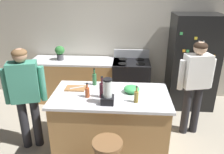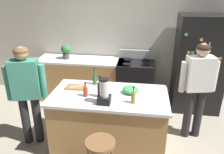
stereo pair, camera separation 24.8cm
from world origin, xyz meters
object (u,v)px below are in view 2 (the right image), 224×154
Objects in this scene: person_by_island_left at (27,88)px; bottle_cooking_sauce at (86,91)px; bottle_vinegar at (133,97)px; chef_knife at (77,86)px; potted_plant at (66,51)px; stove_range at (135,82)px; cutting_board at (75,87)px; bottle_olive_oil at (95,78)px; bar_stool at (100,152)px; kitchen_island at (109,121)px; bottle_wine at (100,89)px; mixing_bowl at (130,90)px; refrigerator at (198,64)px; blender_appliance at (104,93)px; person_by_sink_right at (198,83)px.

bottle_cooking_sauce is (0.92, -0.04, 0.03)m from person_by_island_left.
bottle_vinegar is 0.96m from chef_knife.
potted_plant is 1.86m from bottle_cooking_sauce.
stove_range is 3.65× the size of cutting_board.
bottle_olive_oil is (0.04, 0.43, 0.02)m from bottle_cooking_sauce.
bottle_olive_oil is at bearing 21.83° from person_by_island_left.
bar_stool is 1.15m from chef_knife.
kitchen_island is 0.59m from bottle_wine.
mixing_bowl is at bearing 72.20° from bar_stool.
cutting_board is at bearing -147.14° from refrigerator.
mixing_bowl reaches higher than chef_knife.
kitchen_island is 2.20m from refrigerator.
bottle_vinegar is 0.98m from cutting_board.
bottle_cooking_sauce is at bearing -62.42° from potted_plant.
person_by_island_left reaches higher than mixing_bowl.
bottle_vinegar is at bearing -48.67° from chef_knife.
blender_appliance reaches higher than kitchen_island.
stove_range reaches higher than bar_stool.
bottle_wine reaches higher than bottle_vinegar.
bottle_vinegar reaches higher than bar_stool.
potted_plant is (-1.18, 1.55, 0.63)m from kitchen_island.
mixing_bowl is at bearing -21.59° from bottle_olive_oil.
refrigerator reaches higher than chef_knife.
refrigerator reaches higher than bottle_vinegar.
mixing_bowl is at bearing 17.51° from bottle_cooking_sauce.
person_by_sink_right is (-0.22, -1.02, 0.03)m from refrigerator.
kitchen_island is at bearing -49.41° from bottle_olive_oil.
bottle_wine is 1.44× the size of chef_knife.
potted_plant is (-1.20, 2.33, 0.55)m from bar_stool.
bottle_cooking_sauce is 0.43m from bottle_olive_oil.
chef_knife is at bearing 163.95° from kitchen_island.
potted_plant is at bearing 156.77° from person_by_sink_right.
person_by_island_left reaches higher than kitchen_island.
bottle_wine is at bearing 117.82° from blender_appliance.
potted_plant is at bearing 114.38° from cutting_board.
bottle_cooking_sauce is at bearing -2.66° from person_by_island_left.
cutting_board is at bearing 132.15° from bottle_cooking_sauce.
bottle_vinegar is at bearing -13.42° from bottle_wine.
refrigerator reaches higher than bar_stool.
chef_knife reaches higher than bar_stool.
cutting_board is 0.02m from chef_knife.
bottle_vinegar is at bearing 8.68° from blender_appliance.
potted_plant is 1.52m from bottle_olive_oil.
cutting_board is at bearing -122.29° from stove_range.
stove_range is (-1.22, 0.02, -0.48)m from refrigerator.
mixing_bowl is (-0.02, -1.43, 0.50)m from stove_range.
stove_range is 1.58× the size of bar_stool.
kitchen_island is 0.79m from bar_stool.
refrigerator is 5.98× the size of bottle_wine.
bottle_wine is 1.14× the size of bottle_olive_oil.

